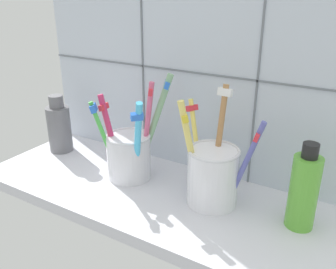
# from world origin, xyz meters

# --- Properties ---
(counter_slab) EXTENTS (0.64, 0.22, 0.02)m
(counter_slab) POSITION_xyz_m (0.00, 0.00, 0.01)
(counter_slab) COLOR silver
(counter_slab) RESTS_ON ground
(tile_wall_back) EXTENTS (0.64, 0.02, 0.45)m
(tile_wall_back) POSITION_xyz_m (0.00, 0.12, 0.22)
(tile_wall_back) COLOR silver
(tile_wall_back) RESTS_ON ground
(toothbrush_cup_left) EXTENTS (0.11, 0.11, 0.18)m
(toothbrush_cup_left) POSITION_xyz_m (-0.08, 0.02, 0.07)
(toothbrush_cup_left) COLOR silver
(toothbrush_cup_left) RESTS_ON counter_slab
(toothbrush_cup_right) EXTENTS (0.13, 0.08, 0.18)m
(toothbrush_cup_right) POSITION_xyz_m (0.08, 0.02, 0.07)
(toothbrush_cup_right) COLOR white
(toothbrush_cup_right) RESTS_ON counter_slab
(ceramic_vase) EXTENTS (0.05, 0.05, 0.12)m
(ceramic_vase) POSITION_xyz_m (-0.26, 0.04, 0.07)
(ceramic_vase) COLOR slate
(ceramic_vase) RESTS_ON counter_slab
(soap_bottle) EXTENTS (0.04, 0.04, 0.13)m
(soap_bottle) POSITION_xyz_m (0.21, 0.03, 0.08)
(soap_bottle) COLOR #5EB339
(soap_bottle) RESTS_ON counter_slab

